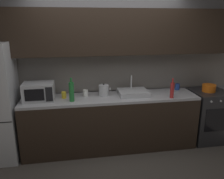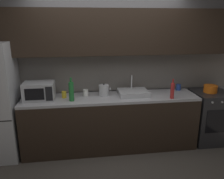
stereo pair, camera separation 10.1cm
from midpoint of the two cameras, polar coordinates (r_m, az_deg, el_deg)
The scene contains 12 objects.
back_wall at distance 3.90m, azimuth -0.19°, elevation 8.73°, with size 4.55×0.44×2.50m.
counter_run at distance 3.92m, azimuth 0.43°, elevation -8.01°, with size 2.81×0.60×0.90m.
oven_range at distance 4.49m, azimuth 23.12°, elevation -6.10°, with size 0.60×0.62×0.90m.
microwave at distance 3.74m, azimuth -16.56°, elevation -0.35°, with size 0.46×0.35×0.27m.
sink_basin at distance 3.84m, azimuth 5.92°, elevation -0.77°, with size 0.48×0.38×0.30m.
kettle at distance 3.78m, azimuth -1.22°, elevation -0.19°, with size 0.19×0.16×0.20m.
wine_bottle_red at distance 3.76m, azimuth 15.23°, elevation -0.24°, with size 0.06×0.06×0.31m.
wine_bottle_green at distance 3.56m, azimuth -9.07°, elevation -0.42°, with size 0.08×0.08×0.36m.
mug_yellow at distance 3.75m, azimuth -10.82°, elevation -1.23°, with size 0.07×0.07×0.10m, color gold.
mug_blue at distance 4.27m, azimuth 16.52°, elevation 0.55°, with size 0.08×0.08×0.11m, color #234299.
mug_white at distance 3.78m, azimuth -5.65°, elevation -0.82°, with size 0.08×0.08×0.11m, color silver.
cooking_pot at distance 4.32m, azimuth 23.45°, elevation 0.15°, with size 0.23×0.23×0.12m.
Camera 2 is at (-0.48, -2.64, 2.07)m, focal length 37.58 mm.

